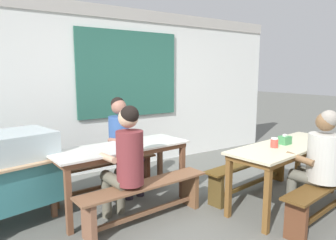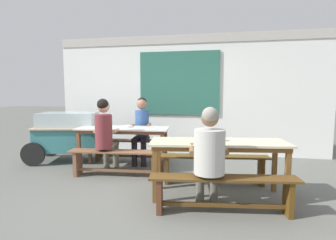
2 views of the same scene
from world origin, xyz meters
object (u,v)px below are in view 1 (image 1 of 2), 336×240
object	(u,v)px
bench_far_front	(146,197)
person_left_back_turned	(126,159)
dining_table_near	(287,151)
person_center_facing	(122,140)
soup_bowl	(129,143)
bench_near_back	(250,172)
tissue_box	(285,140)
person_near_front	(320,159)
condiment_jar	(274,143)
bench_near_front	(328,193)
dining_table_far	(122,153)
bench_far_back	(104,173)

from	to	relation	value
bench_far_front	person_left_back_turned	size ratio (longest dim) A/B	1.21
dining_table_near	person_center_facing	distance (m)	2.17
soup_bowl	bench_far_front	bearing A→B (deg)	-95.29
dining_table_near	bench_near_back	bearing A→B (deg)	97.84
dining_table_near	tissue_box	size ratio (longest dim) A/B	13.81
person_left_back_turned	bench_far_front	bearing A→B (deg)	-17.50
person_near_front	condiment_jar	distance (m)	0.51
bench_far_front	person_left_back_turned	xyz separation A→B (m)	(-0.20, 0.06, 0.45)
bench_far_front	condiment_jar	size ratio (longest dim) A/B	13.66
person_center_facing	tissue_box	xyz separation A→B (m)	(1.53, -1.49, 0.08)
bench_far_front	bench_near_back	size ratio (longest dim) A/B	0.93
bench_near_front	tissue_box	world-z (taller)	tissue_box
bench_near_back	person_left_back_turned	size ratio (longest dim) A/B	1.29
dining_table_far	soup_bowl	world-z (taller)	soup_bowl
bench_far_front	bench_far_back	bearing A→B (deg)	95.17
bench_near_back	bench_near_front	distance (m)	1.03
bench_near_back	person_left_back_turned	bearing A→B (deg)	177.05
bench_near_front	person_near_front	distance (m)	0.46
dining_table_near	tissue_box	xyz separation A→B (m)	(-0.02, 0.03, 0.13)
bench_far_back	person_center_facing	xyz separation A→B (m)	(0.26, -0.06, 0.44)
soup_bowl	condiment_jar	bearing A→B (deg)	-37.18
tissue_box	condiment_jar	xyz separation A→B (m)	(-0.25, -0.04, 0.00)
person_near_front	tissue_box	size ratio (longest dim) A/B	9.21
bench_near_back	person_near_front	bearing A→B (deg)	-91.87
bench_far_front	person_near_front	xyz separation A→B (m)	(1.62, -1.03, 0.43)
person_center_facing	person_left_back_turned	world-z (taller)	same
bench_near_front	condiment_jar	size ratio (longest dim) A/B	15.01
dining_table_far	tissue_box	xyz separation A→B (m)	(1.75, -1.03, 0.14)
bench_near_front	person_center_facing	xyz separation A→B (m)	(-1.62, 2.03, 0.44)
bench_far_front	bench_near_back	distance (m)	1.65
person_left_back_turned	condiment_jar	world-z (taller)	person_left_back_turned
person_left_back_turned	bench_near_front	bearing A→B (deg)	-29.34
bench_near_back	condiment_jar	xyz separation A→B (m)	(-0.20, -0.52, 0.54)
bench_far_front	bench_near_back	world-z (taller)	same
bench_far_back	dining_table_near	bearing A→B (deg)	-40.95
person_center_facing	bench_near_back	bearing A→B (deg)	-34.07
bench_far_back	bench_near_front	xyz separation A→B (m)	(1.88, -2.09, 0.00)
person_left_back_turned	condiment_jar	distance (m)	1.76
person_near_front	condiment_jar	xyz separation A→B (m)	(-0.17, 0.47, 0.11)
bench_far_front	person_near_front	world-z (taller)	person_near_front
person_center_facing	person_left_back_turned	size ratio (longest dim) A/B	1.00
dining_table_far	bench_far_front	distance (m)	0.65
person_near_front	person_left_back_turned	world-z (taller)	person_left_back_turned
person_near_front	soup_bowl	bearing A→B (deg)	135.58
bench_far_front	tissue_box	world-z (taller)	tissue_box
bench_near_front	bench_near_back	bearing A→B (deg)	97.84
bench_near_back	condiment_jar	world-z (taller)	condiment_jar
dining_table_far	bench_near_front	bearing A→B (deg)	-40.53
person_near_front	person_left_back_turned	bearing A→B (deg)	149.07
dining_table_far	bench_far_back	distance (m)	0.65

